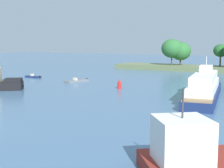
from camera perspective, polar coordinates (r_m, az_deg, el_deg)
white_riverboat at (r=51.25m, az=15.80°, el=-0.63°), size 8.30×22.39×6.31m
small_motorboat at (r=82.03m, az=-13.62°, el=1.27°), size 4.94×1.88×0.87m
fishing_skiff at (r=70.97m, az=-6.19°, el=0.55°), size 2.79×6.13×0.93m
channel_buoy_red at (r=60.20m, az=1.31°, el=-0.05°), size 0.70×0.70×1.90m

